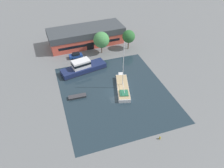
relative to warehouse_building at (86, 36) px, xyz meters
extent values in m
plane|color=slate|center=(0.71, -28.14, -2.91)|extent=(440.00, 440.00, 0.00)
cube|color=#1E2D38|center=(0.71, -28.14, -2.91)|extent=(26.89, 31.28, 0.01)
cube|color=#C64C3D|center=(0.00, 0.00, -1.12)|extent=(25.30, 10.37, 3.59)
cube|color=#383D42|center=(0.00, 0.00, 1.75)|extent=(26.06, 10.68, 2.16)
cube|color=black|center=(0.21, -4.64, -1.66)|extent=(2.40, 0.17, 2.51)
cube|color=black|center=(0.21, -4.63, -0.94)|extent=(21.15, 1.00, 0.90)
cylinder|color=brown|center=(3.20, -7.81, -1.54)|extent=(0.28, 0.28, 2.74)
sphere|color=#428447|center=(3.20, -7.81, 1.74)|extent=(5.11, 5.11, 5.11)
cylinder|color=brown|center=(12.46, -8.01, -1.46)|extent=(0.34, 0.34, 2.91)
sphere|color=#28602D|center=(12.46, -8.01, 1.57)|extent=(4.19, 4.19, 4.19)
cube|color=navy|center=(-5.54, -8.16, -2.24)|extent=(4.16, 1.93, 0.79)
cube|color=black|center=(-5.38, -8.16, -1.56)|extent=(2.17, 1.69, 0.57)
cube|color=black|center=(-6.46, -8.17, -1.59)|extent=(0.05, 1.52, 0.46)
cylinder|color=black|center=(-6.82, -9.02, -2.61)|extent=(0.60, 0.20, 0.60)
cylinder|color=black|center=(-6.83, -7.32, -2.61)|extent=(0.60, 0.20, 0.60)
cylinder|color=black|center=(-4.25, -9.00, -2.61)|extent=(0.60, 0.20, 0.60)
cylinder|color=black|center=(-4.27, -7.30, -2.61)|extent=(0.60, 0.20, 0.60)
cube|color=silver|center=(3.05, -27.68, -2.42)|extent=(5.60, 10.79, 0.98)
cube|color=silver|center=(4.57, -22.09, -2.42)|extent=(1.60, 1.51, 0.98)
cube|color=tan|center=(3.05, -27.68, -1.89)|extent=(5.37, 10.36, 0.08)
cylinder|color=silver|center=(3.25, -26.92, 4.38)|extent=(0.16, 0.16, 12.45)
cylinder|color=silver|center=(2.64, -29.18, -0.75)|extent=(1.35, 4.54, 0.12)
cube|color=#236647|center=(2.29, -30.43, -1.70)|extent=(2.60, 2.75, 0.30)
cube|color=#19234C|center=(-4.73, -16.01, -2.16)|extent=(13.64, 6.37, 1.49)
cube|color=black|center=(-4.73, -16.01, -2.77)|extent=(13.78, 6.47, 0.18)
cube|color=silver|center=(-5.38, -16.14, -0.32)|extent=(5.44, 3.70, 2.19)
cube|color=black|center=(-5.38, -16.14, -0.10)|extent=(5.55, 3.80, 0.70)
cube|color=#23282D|center=(-8.88, -26.99, -2.66)|extent=(4.34, 1.45, 0.49)
cube|color=#333338|center=(-8.88, -26.99, -2.38)|extent=(4.52, 1.53, 0.08)
cylinder|color=olive|center=(4.66, -44.93, -2.70)|extent=(0.31, 0.31, 0.44)
sphere|color=olive|center=(4.66, -44.93, -2.39)|extent=(0.34, 0.34, 0.34)
camera|label=1|loc=(-13.62, -68.35, 34.06)|focal=35.00mm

